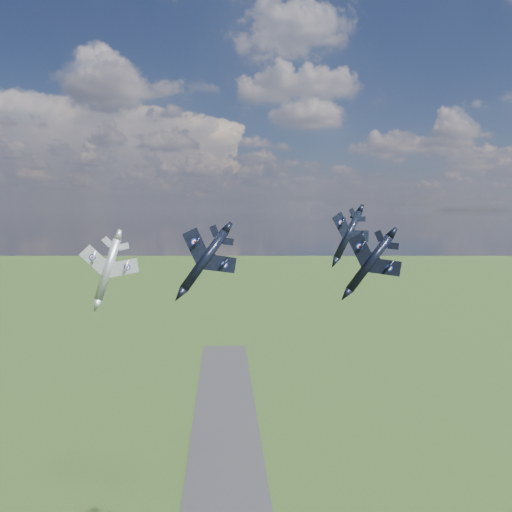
{
  "coord_description": "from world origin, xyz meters",
  "views": [
    {
      "loc": [
        -0.65,
        -77.8,
        90.54
      ],
      "look_at": [
        5.24,
        10.1,
        82.5
      ],
      "focal_mm": 35.0,
      "sensor_mm": 36.0,
      "label": 1
    }
  ],
  "objects_px": {
    "jet_right_navy": "(369,263)",
    "jet_left_silver": "(108,269)",
    "jet_lead_navy": "(204,260)",
    "jet_high_navy": "(348,235)"
  },
  "relations": [
    {
      "from": "jet_lead_navy",
      "to": "jet_left_silver",
      "type": "relative_size",
      "value": 1.0
    },
    {
      "from": "jet_right_navy",
      "to": "jet_left_silver",
      "type": "xyz_separation_m",
      "value": [
        -43.82,
        18.84,
        -2.81
      ]
    },
    {
      "from": "jet_high_navy",
      "to": "jet_left_silver",
      "type": "relative_size",
      "value": 0.91
    },
    {
      "from": "jet_right_navy",
      "to": "jet_high_navy",
      "type": "relative_size",
      "value": 0.95
    },
    {
      "from": "jet_lead_navy",
      "to": "jet_left_silver",
      "type": "xyz_separation_m",
      "value": [
        -18.29,
        10.19,
        -2.64
      ]
    },
    {
      "from": "jet_lead_navy",
      "to": "jet_right_navy",
      "type": "bearing_deg",
      "value": -36.17
    },
    {
      "from": "jet_lead_navy",
      "to": "jet_right_navy",
      "type": "relative_size",
      "value": 1.16
    },
    {
      "from": "jet_right_navy",
      "to": "jet_left_silver",
      "type": "bearing_deg",
      "value": 165.45
    },
    {
      "from": "jet_right_navy",
      "to": "jet_high_navy",
      "type": "distance_m",
      "value": 25.68
    },
    {
      "from": "jet_right_navy",
      "to": "jet_left_silver",
      "type": "relative_size",
      "value": 0.86
    }
  ]
}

